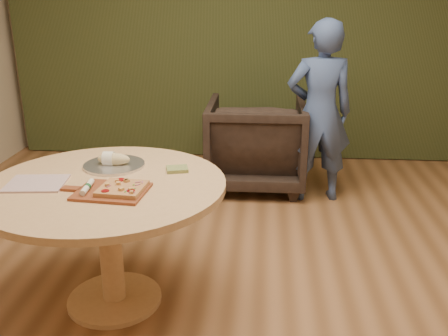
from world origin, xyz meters
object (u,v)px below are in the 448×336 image
pedestal_table (107,206)px  flatbread_pizza (122,188)px  cutlery_roll (87,187)px  bread_roll (112,159)px  serving_tray (114,165)px  armchair (256,139)px  pizza_paddle (110,191)px  person_standing (319,113)px

pedestal_table → flatbread_pizza: bearing=-46.2°
cutlery_roll → bread_roll: size_ratio=1.03×
pedestal_table → flatbread_pizza: size_ratio=5.45×
pedestal_table → serving_tray: serving_tray is taller
bread_roll → armchair: bearing=64.0°
pedestal_table → pizza_paddle: 0.22m
bread_roll → person_standing: size_ratio=0.13×
serving_tray → pizza_paddle: bearing=-76.7°
person_standing → armchair: bearing=-32.6°
flatbread_pizza → person_standing: bearing=57.2°
pedestal_table → pizza_paddle: (0.07, -0.14, 0.15)m
cutlery_roll → person_standing: size_ratio=0.13×
bread_roll → armchair: armchair is taller
serving_tray → person_standing: person_standing is taller
flatbread_pizza → serving_tray: size_ratio=0.67×
serving_tray → person_standing: size_ratio=0.23×
flatbread_pizza → cutlery_roll: bearing=-178.4°
armchair → person_standing: bearing=154.1°
serving_tray → armchair: 1.88m
pedestal_table → cutlery_roll: bearing=-106.9°
flatbread_pizza → bread_roll: bread_roll is taller
serving_tray → armchair: (0.80, 1.67, -0.31)m
cutlery_roll → armchair: size_ratio=0.22×
cutlery_roll → serving_tray: (0.02, 0.41, -0.02)m
bread_roll → armchair: (0.81, 1.67, -0.35)m
cutlery_roll → flatbread_pizza: bearing=-1.8°
pedestal_table → bread_roll: bearing=97.5°
cutlery_roll → bread_roll: bearing=85.2°
pizza_paddle → bread_roll: 0.42m
person_standing → bread_roll: bearing=39.7°
pizza_paddle → bread_roll: bearing=109.7°
pedestal_table → serving_tray: size_ratio=3.66×
pizza_paddle → cutlery_roll: 0.12m
pizza_paddle → person_standing: (1.24, 1.82, 0.01)m
serving_tray → person_standing: (1.33, 1.41, 0.01)m
pizza_paddle → person_standing: person_standing is taller
pedestal_table → flatbread_pizza: 0.26m
cutlery_roll → serving_tray: 0.41m
flatbread_pizza → serving_tray: bearing=111.8°
flatbread_pizza → cutlery_roll: size_ratio=1.20×
armchair → cutlery_roll: bearing=68.2°
bread_roll → person_standing: bearing=46.5°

